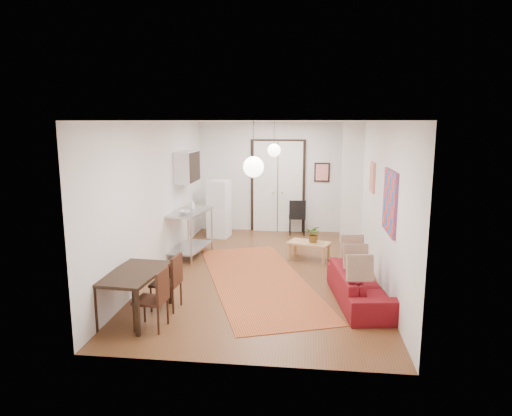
# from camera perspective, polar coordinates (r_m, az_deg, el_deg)

# --- Properties ---
(floor) EXTENTS (7.00, 7.00, 0.00)m
(floor) POSITION_cam_1_polar(r_m,az_deg,el_deg) (9.01, 1.22, -7.99)
(floor) COLOR brown
(floor) RESTS_ON ground
(ceiling) EXTENTS (4.20, 7.00, 0.02)m
(ceiling) POSITION_cam_1_polar(r_m,az_deg,el_deg) (8.54, 1.30, 10.78)
(ceiling) COLOR white
(ceiling) RESTS_ON wall_back
(wall_back) EXTENTS (4.20, 0.02, 2.90)m
(wall_back) POSITION_cam_1_polar(r_m,az_deg,el_deg) (12.12, 2.77, 3.85)
(wall_back) COLOR silver
(wall_back) RESTS_ON floor
(wall_front) EXTENTS (4.20, 0.02, 2.90)m
(wall_front) POSITION_cam_1_polar(r_m,az_deg,el_deg) (5.26, -2.23, -5.11)
(wall_front) COLOR silver
(wall_front) RESTS_ON floor
(wall_left) EXTENTS (0.02, 7.00, 2.90)m
(wall_left) POSITION_cam_1_polar(r_m,az_deg,el_deg) (9.09, -12.05, 1.36)
(wall_left) COLOR silver
(wall_left) RESTS_ON floor
(wall_right) EXTENTS (0.02, 7.00, 2.90)m
(wall_right) POSITION_cam_1_polar(r_m,az_deg,el_deg) (8.73, 15.12, 0.85)
(wall_right) COLOR silver
(wall_right) RESTS_ON floor
(double_doors) EXTENTS (1.44, 0.06, 2.50)m
(double_doors) POSITION_cam_1_polar(r_m,az_deg,el_deg) (12.10, 2.74, 2.65)
(double_doors) COLOR white
(double_doors) RESTS_ON wall_back
(stub_partition) EXTENTS (0.50, 0.10, 2.90)m
(stub_partition) POSITION_cam_1_polar(r_m,az_deg,el_deg) (11.20, 11.95, 3.08)
(stub_partition) COLOR silver
(stub_partition) RESTS_ON floor
(wall_cabinet) EXTENTS (0.35, 1.00, 0.70)m
(wall_cabinet) POSITION_cam_1_polar(r_m,az_deg,el_deg) (10.41, -8.59, 5.12)
(wall_cabinet) COLOR silver
(wall_cabinet) RESTS_ON wall_left
(painting_popart) EXTENTS (0.05, 1.00, 1.00)m
(painting_popart) POSITION_cam_1_polar(r_m,az_deg,el_deg) (7.47, 16.40, 0.74)
(painting_popart) COLOR red
(painting_popart) RESTS_ON wall_right
(painting_abstract) EXTENTS (0.05, 0.50, 0.60)m
(painting_abstract) POSITION_cam_1_polar(r_m,az_deg,el_deg) (9.46, 14.36, 3.76)
(painting_abstract) COLOR beige
(painting_abstract) RESTS_ON wall_right
(poster_back) EXTENTS (0.40, 0.03, 0.50)m
(poster_back) POSITION_cam_1_polar(r_m,az_deg,el_deg) (12.05, 8.25, 4.44)
(poster_back) COLOR red
(poster_back) RESTS_ON wall_back
(print_left) EXTENTS (0.03, 0.44, 0.54)m
(print_left) POSITION_cam_1_polar(r_m,az_deg,el_deg) (10.92, -8.69, 5.64)
(print_left) COLOR #96633E
(print_left) RESTS_ON wall_left
(pendant_back) EXTENTS (0.30, 0.30, 0.80)m
(pendant_back) POSITION_cam_1_polar(r_m,az_deg,el_deg) (10.55, 2.27, 7.22)
(pendant_back) COLOR white
(pendant_back) RESTS_ON ceiling
(pendant_front) EXTENTS (0.30, 0.30, 0.80)m
(pendant_front) POSITION_cam_1_polar(r_m,az_deg,el_deg) (6.58, -0.31, 5.17)
(pendant_front) COLOR white
(pendant_front) RESTS_ON ceiling
(kilim_rug) EXTENTS (3.00, 4.68, 0.01)m
(kilim_rug) POSITION_cam_1_polar(r_m,az_deg,el_deg) (8.55, 0.27, -8.99)
(kilim_rug) COLOR #AD512B
(kilim_rug) RESTS_ON floor
(sofa) EXTENTS (1.01, 2.00, 0.56)m
(sofa) POSITION_cam_1_polar(r_m,az_deg,el_deg) (7.65, 12.95, -9.51)
(sofa) COLOR maroon
(sofa) RESTS_ON floor
(coffee_table) EXTENTS (0.96, 0.73, 0.38)m
(coffee_table) POSITION_cam_1_polar(r_m,az_deg,el_deg) (9.78, 6.64, -4.54)
(coffee_table) COLOR tan
(coffee_table) RESTS_ON floor
(potted_plant) EXTENTS (0.41, 0.38, 0.37)m
(potted_plant) POSITION_cam_1_polar(r_m,az_deg,el_deg) (9.72, 7.26, -3.21)
(potted_plant) COLOR #2F5D2A
(potted_plant) RESTS_ON coffee_table
(kitchen_counter) EXTENTS (0.83, 1.39, 1.01)m
(kitchen_counter) POSITION_cam_1_polar(r_m,az_deg,el_deg) (9.99, -8.34, -2.26)
(kitchen_counter) COLOR #AEB0B3
(kitchen_counter) RESTS_ON floor
(bowl) EXTENTS (0.29, 0.29, 0.06)m
(bowl) POSITION_cam_1_polar(r_m,az_deg,el_deg) (9.63, -8.85, -0.51)
(bowl) COLOR silver
(bowl) RESTS_ON kitchen_counter
(soap_bottle) EXTENTS (0.12, 0.12, 0.21)m
(soap_bottle) POSITION_cam_1_polar(r_m,az_deg,el_deg) (10.14, -8.05, 0.50)
(soap_bottle) COLOR teal
(soap_bottle) RESTS_ON kitchen_counter
(fridge) EXTENTS (0.58, 0.58, 1.45)m
(fridge) POSITION_cam_1_polar(r_m,az_deg,el_deg) (11.60, -4.65, -0.11)
(fridge) COLOR white
(fridge) RESTS_ON floor
(dining_table) EXTENTS (0.83, 1.33, 0.70)m
(dining_table) POSITION_cam_1_polar(r_m,az_deg,el_deg) (7.07, -14.99, -8.33)
(dining_table) COLOR black
(dining_table) RESTS_ON floor
(dining_chair_near) EXTENTS (0.45, 0.61, 0.87)m
(dining_chair_near) POSITION_cam_1_polar(r_m,az_deg,el_deg) (7.37, -11.03, -8.36)
(dining_chair_near) COLOR #321810
(dining_chair_near) RESTS_ON floor
(dining_chair_far) EXTENTS (0.45, 0.61, 0.87)m
(dining_chair_far) POSITION_cam_1_polar(r_m,az_deg,el_deg) (6.75, -12.83, -10.25)
(dining_chair_far) COLOR #321810
(dining_chair_far) RESTS_ON floor
(black_side_chair) EXTENTS (0.45, 0.45, 0.93)m
(black_side_chair) POSITION_cam_1_polar(r_m,az_deg,el_deg) (11.98, 5.17, -0.66)
(black_side_chair) COLOR black
(black_side_chair) RESTS_ON floor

